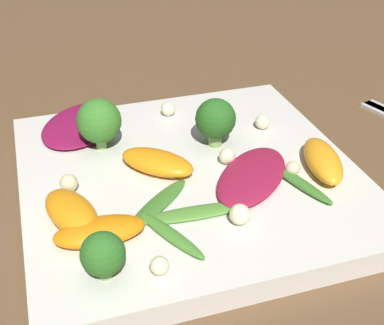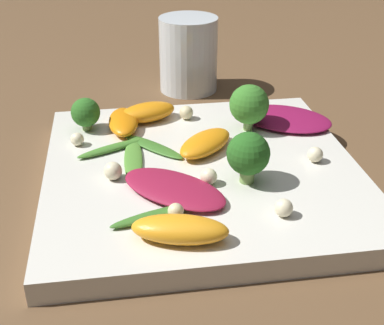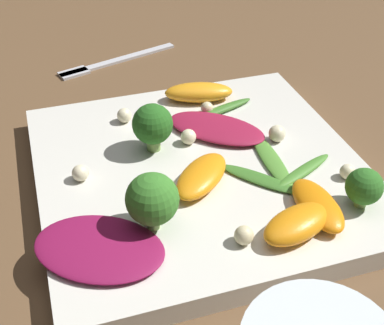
# 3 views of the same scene
# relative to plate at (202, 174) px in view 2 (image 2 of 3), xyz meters

# --- Properties ---
(ground_plane) EXTENTS (2.40, 2.40, 0.00)m
(ground_plane) POSITION_rel_plate_xyz_m (0.00, 0.00, -0.01)
(ground_plane) COLOR brown
(plate) EXTENTS (0.30, 0.30, 0.02)m
(plate) POSITION_rel_plate_xyz_m (0.00, 0.00, 0.00)
(plate) COLOR silver
(plate) RESTS_ON ground_plane
(drinking_glass) EXTENTS (0.08, 0.08, 0.10)m
(drinking_glass) POSITION_rel_plate_xyz_m (-0.02, -0.25, 0.04)
(drinking_glass) COLOR white
(drinking_glass) RESTS_ON ground_plane
(radicchio_leaf_0) EXTENTS (0.11, 0.11, 0.01)m
(radicchio_leaf_0) POSITION_rel_plate_xyz_m (0.03, 0.05, 0.02)
(radicchio_leaf_0) COLOR maroon
(radicchio_leaf_0) RESTS_ON plate
(radicchio_leaf_1) EXTENTS (0.12, 0.11, 0.01)m
(radicchio_leaf_1) POSITION_rel_plate_xyz_m (-0.11, -0.08, 0.01)
(radicchio_leaf_1) COLOR maroon
(radicchio_leaf_1) RESTS_ON plate
(orange_segment_0) EXTENTS (0.08, 0.05, 0.02)m
(orange_segment_0) POSITION_rel_plate_xyz_m (0.04, 0.11, 0.02)
(orange_segment_0) COLOR orange
(orange_segment_0) RESTS_ON plate
(orange_segment_1) EXTENTS (0.07, 0.05, 0.02)m
(orange_segment_1) POSITION_rel_plate_xyz_m (0.04, -0.11, 0.02)
(orange_segment_1) COLOR orange
(orange_segment_1) RESTS_ON plate
(orange_segment_2) EXTENTS (0.07, 0.07, 0.02)m
(orange_segment_2) POSITION_rel_plate_xyz_m (-0.01, -0.03, 0.02)
(orange_segment_2) COLOR orange
(orange_segment_2) RESTS_ON plate
(orange_segment_3) EXTENTS (0.03, 0.07, 0.02)m
(orange_segment_3) POSITION_rel_plate_xyz_m (0.07, -0.09, 0.02)
(orange_segment_3) COLOR orange
(orange_segment_3) RESTS_ON plate
(broccoli_floret_0) EXTENTS (0.03, 0.03, 0.04)m
(broccoli_floret_0) POSITION_rel_plate_xyz_m (0.11, -0.10, 0.03)
(broccoli_floret_0) COLOR #7A9E51
(broccoli_floret_0) RESTS_ON plate
(broccoli_floret_1) EXTENTS (0.04, 0.04, 0.05)m
(broccoli_floret_1) POSITION_rel_plate_xyz_m (-0.03, 0.04, 0.04)
(broccoli_floret_1) COLOR #7A9E51
(broccoli_floret_1) RESTS_ON plate
(broccoli_floret_2) EXTENTS (0.04, 0.04, 0.05)m
(broccoli_floret_2) POSITION_rel_plate_xyz_m (-0.06, -0.07, 0.04)
(broccoli_floret_2) COLOR #84AD5B
(broccoli_floret_2) RESTS_ON plate
(arugula_sprig_0) EXTENTS (0.07, 0.04, 0.01)m
(arugula_sprig_0) POSITION_rel_plate_xyz_m (0.09, -0.04, 0.01)
(arugula_sprig_0) COLOR #47842D
(arugula_sprig_0) RESTS_ON plate
(arugula_sprig_1) EXTENTS (0.02, 0.09, 0.00)m
(arugula_sprig_1) POSITION_rel_plate_xyz_m (0.06, -0.02, 0.01)
(arugula_sprig_1) COLOR #518E33
(arugula_sprig_1) RESTS_ON plate
(arugula_sprig_2) EXTENTS (0.08, 0.03, 0.01)m
(arugula_sprig_2) POSITION_rel_plate_xyz_m (0.05, 0.08, 0.01)
(arugula_sprig_2) COLOR #3D7528
(arugula_sprig_2) RESTS_ON plate
(arugula_sprig_3) EXTENTS (0.06, 0.07, 0.00)m
(arugula_sprig_3) POSITION_rel_plate_xyz_m (0.04, -0.04, 0.01)
(arugula_sprig_3) COLOR #3D7528
(arugula_sprig_3) RESTS_ON plate
(macadamia_nut_0) EXTENTS (0.02, 0.02, 0.02)m
(macadamia_nut_0) POSITION_rel_plate_xyz_m (-0.05, 0.09, 0.02)
(macadamia_nut_0) COLOR beige
(macadamia_nut_0) RESTS_ON plate
(macadamia_nut_1) EXTENTS (0.02, 0.02, 0.02)m
(macadamia_nut_1) POSITION_rel_plate_xyz_m (0.00, -0.11, 0.02)
(macadamia_nut_1) COLOR beige
(macadamia_nut_1) RESTS_ON plate
(macadamia_nut_2) EXTENTS (0.01, 0.01, 0.01)m
(macadamia_nut_2) POSITION_rel_plate_xyz_m (0.04, 0.08, 0.02)
(macadamia_nut_2) COLOR beige
(macadamia_nut_2) RESTS_ON plate
(macadamia_nut_3) EXTENTS (0.02, 0.02, 0.02)m
(macadamia_nut_3) POSITION_rel_plate_xyz_m (-0.11, 0.01, 0.02)
(macadamia_nut_3) COLOR beige
(macadamia_nut_3) RESTS_ON plate
(macadamia_nut_4) EXTENTS (0.01, 0.01, 0.01)m
(macadamia_nut_4) POSITION_rel_plate_xyz_m (0.12, -0.06, 0.02)
(macadamia_nut_4) COLOR beige
(macadamia_nut_4) RESTS_ON plate
(macadamia_nut_5) EXTENTS (0.02, 0.02, 0.02)m
(macadamia_nut_5) POSITION_rel_plate_xyz_m (0.00, 0.04, 0.02)
(macadamia_nut_5) COLOR beige
(macadamia_nut_5) RESTS_ON plate
(macadamia_nut_6) EXTENTS (0.02, 0.02, 0.02)m
(macadamia_nut_6) POSITION_rel_plate_xyz_m (0.08, 0.01, 0.02)
(macadamia_nut_6) COLOR beige
(macadamia_nut_6) RESTS_ON plate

